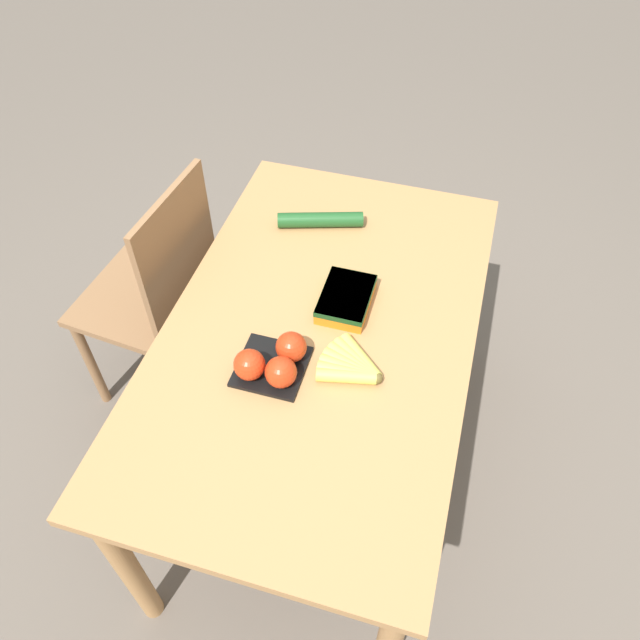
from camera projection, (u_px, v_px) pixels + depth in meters
ground_plane at (320, 461)px, 2.27m from camera, size 12.00×12.00×0.00m
dining_table at (320, 351)px, 1.77m from camera, size 1.38×0.83×0.75m
chair at (159, 296)px, 2.12m from camera, size 0.45×0.44×0.96m
banana_bunch at (352, 366)px, 1.59m from camera, size 0.17×0.17×0.04m
tomato_pack at (274, 362)px, 1.56m from camera, size 0.18×0.18×0.09m
carrot_bag at (346, 298)px, 1.73m from camera, size 0.19×0.13×0.05m
cucumber_near at (320, 220)px, 1.96m from camera, size 0.13×0.27×0.05m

